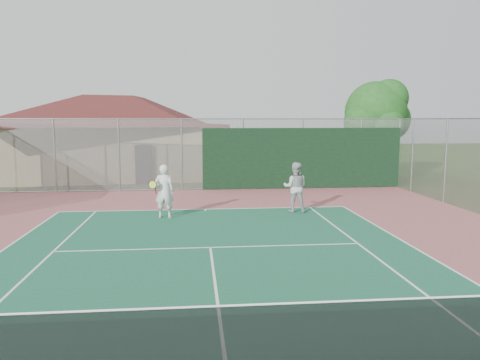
{
  "coord_description": "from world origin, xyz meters",
  "views": [
    {
      "loc": [
        -0.41,
        -5.91,
        3.44
      ],
      "look_at": [
        1.1,
        9.42,
        1.46
      ],
      "focal_mm": 35.0,
      "sensor_mm": 36.0,
      "label": 1
    }
  ],
  "objects_px": {
    "tree": "(377,114)",
    "player_white_front": "(164,192)",
    "clubhouse": "(116,128)",
    "bleachers": "(30,173)",
    "player_grey_back": "(295,188)"
  },
  "relations": [
    {
      "from": "clubhouse",
      "to": "tree",
      "type": "height_order",
      "value": "clubhouse"
    },
    {
      "from": "clubhouse",
      "to": "player_white_front",
      "type": "height_order",
      "value": "clubhouse"
    },
    {
      "from": "bleachers",
      "to": "player_grey_back",
      "type": "distance_m",
      "value": 15.64
    },
    {
      "from": "clubhouse",
      "to": "player_white_front",
      "type": "relative_size",
      "value": 7.48
    },
    {
      "from": "player_grey_back",
      "to": "bleachers",
      "type": "bearing_deg",
      "value": -21.3
    },
    {
      "from": "clubhouse",
      "to": "tree",
      "type": "relative_size",
      "value": 2.47
    },
    {
      "from": "tree",
      "to": "player_white_front",
      "type": "distance_m",
      "value": 15.08
    },
    {
      "from": "clubhouse",
      "to": "player_grey_back",
      "type": "relative_size",
      "value": 7.59
    },
    {
      "from": "bleachers",
      "to": "player_white_front",
      "type": "xyz_separation_m",
      "value": [
        7.82,
        -9.83,
        0.39
      ]
    },
    {
      "from": "player_grey_back",
      "to": "clubhouse",
      "type": "bearing_deg",
      "value": -40.89
    },
    {
      "from": "player_grey_back",
      "to": "player_white_front",
      "type": "bearing_deg",
      "value": 22.09
    },
    {
      "from": "player_white_front",
      "to": "tree",
      "type": "bearing_deg",
      "value": -131.19
    },
    {
      "from": "clubhouse",
      "to": "bleachers",
      "type": "bearing_deg",
      "value": -147.56
    },
    {
      "from": "clubhouse",
      "to": "player_grey_back",
      "type": "distance_m",
      "value": 15.15
    },
    {
      "from": "tree",
      "to": "player_grey_back",
      "type": "distance_m",
      "value": 11.38
    }
  ]
}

